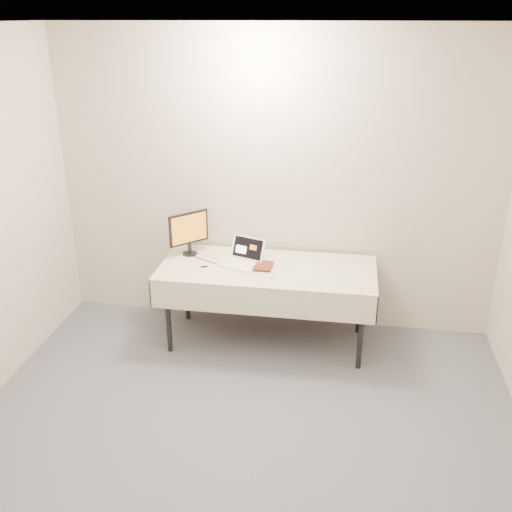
# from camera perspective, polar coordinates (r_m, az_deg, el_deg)

# --- Properties ---
(back_wall) EXTENTS (4.00, 0.10, 2.70)m
(back_wall) POSITION_cam_1_polar(r_m,az_deg,el_deg) (5.13, 1.93, 7.19)
(back_wall) COLOR beige
(back_wall) RESTS_ON ground
(table) EXTENTS (1.86, 0.81, 0.74)m
(table) POSITION_cam_1_polar(r_m,az_deg,el_deg) (4.94, 1.14, -1.79)
(table) COLOR black
(table) RESTS_ON ground
(laptop) EXTENTS (0.40, 0.39, 0.21)m
(laptop) POSITION_cam_1_polar(r_m,az_deg,el_deg) (4.97, -1.29, -0.18)
(laptop) COLOR white
(laptop) RESTS_ON table
(monitor) EXTENTS (0.29, 0.29, 0.40)m
(monitor) POSITION_cam_1_polar(r_m,az_deg,el_deg) (5.13, -6.74, 2.58)
(monitor) COLOR black
(monitor) RESTS_ON table
(book) EXTENTS (0.16, 0.03, 0.21)m
(book) POSITION_cam_1_polar(r_m,az_deg,el_deg) (4.88, -0.20, 0.08)
(book) COLOR maroon
(book) RESTS_ON table
(alarm_clock) EXTENTS (0.12, 0.09, 0.05)m
(alarm_clock) POSITION_cam_1_polar(r_m,az_deg,el_deg) (5.19, -0.99, 0.53)
(alarm_clock) COLOR black
(alarm_clock) RESTS_ON table
(clicker) EXTENTS (0.05, 0.09, 0.02)m
(clicker) POSITION_cam_1_polar(r_m,az_deg,el_deg) (4.73, 1.68, -1.97)
(clicker) COLOR silver
(clicker) RESTS_ON table
(paper_form) EXTENTS (0.14, 0.29, 0.00)m
(paper_form) POSITION_cam_1_polar(r_m,az_deg,el_deg) (4.92, 5.07, -1.19)
(paper_form) COLOR #C1E5B6
(paper_form) RESTS_ON table
(usb_dongle) EXTENTS (0.06, 0.04, 0.01)m
(usb_dongle) POSITION_cam_1_polar(r_m,az_deg,el_deg) (4.93, -5.20, -1.07)
(usb_dongle) COLOR black
(usb_dongle) RESTS_ON table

